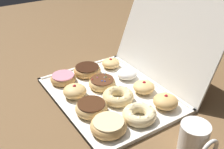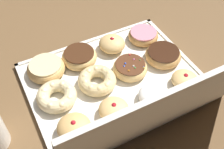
% 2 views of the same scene
% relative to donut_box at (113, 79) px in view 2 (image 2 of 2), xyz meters
% --- Properties ---
extents(ground_plane, '(3.00, 3.00, 0.00)m').
position_rel_donut_box_xyz_m(ground_plane, '(0.00, 0.00, -0.01)').
color(ground_plane, brown).
extents(donut_box, '(0.52, 0.40, 0.01)m').
position_rel_donut_box_xyz_m(donut_box, '(0.00, 0.00, 0.00)').
color(donut_box, silver).
rests_on(donut_box, ground).
extents(box_lid_open, '(0.52, 0.15, 0.39)m').
position_rel_donut_box_xyz_m(box_lid_open, '(0.00, 0.28, 0.19)').
color(box_lid_open, silver).
rests_on(box_lid_open, ground).
extents(pink_frosted_donut_0, '(0.11, 0.11, 0.03)m').
position_rel_donut_box_xyz_m(pink_frosted_donut_0, '(-0.18, -0.12, 0.02)').
color(pink_frosted_donut_0, tan).
rests_on(pink_frosted_donut_0, donut_box).
extents(jelly_filled_donut_1, '(0.09, 0.09, 0.05)m').
position_rel_donut_box_xyz_m(jelly_filled_donut_1, '(-0.06, -0.12, 0.03)').
color(jelly_filled_donut_1, '#E5B770').
rests_on(jelly_filled_donut_1, donut_box).
extents(chocolate_frosted_donut_2, '(0.12, 0.12, 0.04)m').
position_rel_donut_box_xyz_m(chocolate_frosted_donut_2, '(0.06, -0.12, 0.03)').
color(chocolate_frosted_donut_2, '#E5B770').
rests_on(chocolate_frosted_donut_2, donut_box).
extents(glazed_ring_donut_3, '(0.12, 0.12, 0.04)m').
position_rel_donut_box_xyz_m(glazed_ring_donut_3, '(0.18, -0.12, 0.03)').
color(glazed_ring_donut_3, tan).
rests_on(glazed_ring_donut_3, donut_box).
extents(chocolate_frosted_donut_4, '(0.12, 0.12, 0.04)m').
position_rel_donut_box_xyz_m(chocolate_frosted_donut_4, '(-0.19, -0.00, 0.02)').
color(chocolate_frosted_donut_4, tan).
rests_on(chocolate_frosted_donut_4, donut_box).
extents(sprinkle_donut_5, '(0.11, 0.11, 0.04)m').
position_rel_donut_box_xyz_m(sprinkle_donut_5, '(-0.06, 0.00, 0.02)').
color(sprinkle_donut_5, '#E5B770').
rests_on(sprinkle_donut_5, donut_box).
extents(cruller_donut_6, '(0.12, 0.12, 0.04)m').
position_rel_donut_box_xyz_m(cruller_donut_6, '(0.06, 0.00, 0.03)').
color(cruller_donut_6, '#EACC8C').
rests_on(cruller_donut_6, donut_box).
extents(cruller_donut_7, '(0.12, 0.12, 0.04)m').
position_rel_donut_box_xyz_m(cruller_donut_7, '(0.19, 0.00, 0.03)').
color(cruller_donut_7, beige).
rests_on(cruller_donut_7, donut_box).
extents(jelly_filled_donut_8, '(0.08, 0.08, 0.05)m').
position_rel_donut_box_xyz_m(jelly_filled_donut_8, '(-0.18, 0.12, 0.03)').
color(jelly_filled_donut_8, '#E5B770').
rests_on(jelly_filled_donut_8, donut_box).
extents(powdered_filled_donut_9, '(0.09, 0.09, 0.04)m').
position_rel_donut_box_xyz_m(powdered_filled_donut_9, '(-0.06, 0.13, 0.02)').
color(powdered_filled_donut_9, white).
rests_on(powdered_filled_donut_9, donut_box).
extents(jelly_filled_donut_10, '(0.09, 0.09, 0.05)m').
position_rel_donut_box_xyz_m(jelly_filled_donut_10, '(0.06, 0.12, 0.03)').
color(jelly_filled_donut_10, '#E5B770').
rests_on(jelly_filled_donut_10, donut_box).
extents(jelly_filled_donut_11, '(0.09, 0.09, 0.05)m').
position_rel_donut_box_xyz_m(jelly_filled_donut_11, '(0.18, 0.12, 0.03)').
color(jelly_filled_donut_11, tan).
rests_on(jelly_filled_donut_11, donut_box).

